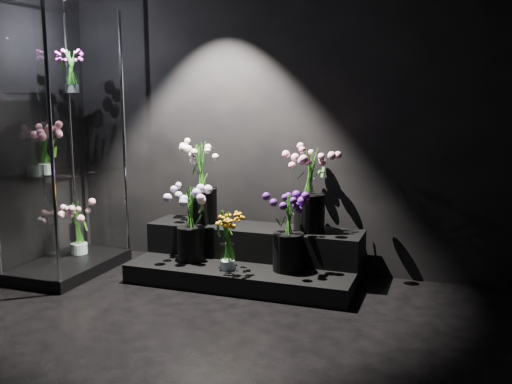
% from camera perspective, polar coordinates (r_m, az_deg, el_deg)
% --- Properties ---
extents(floor, '(4.00, 4.00, 0.00)m').
position_cam_1_polar(floor, '(3.47, -8.00, -16.64)').
color(floor, black).
rests_on(floor, ground).
extents(wall_back, '(4.00, 0.00, 4.00)m').
position_cam_1_polar(wall_back, '(4.97, 2.35, 8.21)').
color(wall_back, black).
rests_on(wall_back, floor).
extents(display_riser, '(1.86, 0.83, 0.41)m').
position_cam_1_polar(display_riser, '(4.86, -0.63, -6.54)').
color(display_riser, black).
rests_on(display_riser, floor).
extents(display_case, '(0.62, 1.03, 2.26)m').
position_cam_1_polar(display_case, '(5.08, -18.80, 4.66)').
color(display_case, black).
rests_on(display_case, floor).
extents(bouquet_orange_bells, '(0.28, 0.28, 0.48)m').
position_cam_1_polar(bouquet_orange_bells, '(4.53, -2.90, -4.71)').
color(bouquet_orange_bells, white).
rests_on(bouquet_orange_bells, display_riser).
extents(bouquet_lilac, '(0.39, 0.39, 0.64)m').
position_cam_1_polar(bouquet_lilac, '(4.77, -6.54, -2.51)').
color(bouquet_lilac, black).
rests_on(bouquet_lilac, display_riser).
extents(bouquet_purple, '(0.44, 0.44, 0.62)m').
position_cam_1_polar(bouquet_purple, '(4.48, 3.26, -3.50)').
color(bouquet_purple, black).
rests_on(bouquet_purple, display_riser).
extents(bouquet_cream_roses, '(0.47, 0.47, 0.71)m').
position_cam_1_polar(bouquet_cream_roses, '(5.02, -5.44, 1.40)').
color(bouquet_cream_roses, black).
rests_on(bouquet_cream_roses, display_riser).
extents(bouquet_pink_roses, '(0.50, 0.50, 0.69)m').
position_cam_1_polar(bouquet_pink_roses, '(4.69, 5.40, 0.83)').
color(bouquet_pink_roses, black).
rests_on(bouquet_pink_roses, display_riser).
extents(bouquet_case_pink, '(0.34, 0.34, 0.44)m').
position_cam_1_polar(bouquet_case_pink, '(5.00, -20.35, 4.36)').
color(bouquet_case_pink, white).
rests_on(bouquet_case_pink, display_case).
extents(bouquet_case_magenta, '(0.27, 0.27, 0.35)m').
position_cam_1_polar(bouquet_case_magenta, '(5.13, -17.99, 11.46)').
color(bouquet_case_magenta, white).
rests_on(bouquet_case_magenta, display_case).
extents(bouquet_case_base_pink, '(0.36, 0.36, 0.49)m').
position_cam_1_polar(bouquet_case_base_pink, '(5.38, -17.38, -3.28)').
color(bouquet_case_base_pink, white).
rests_on(bouquet_case_base_pink, display_case).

